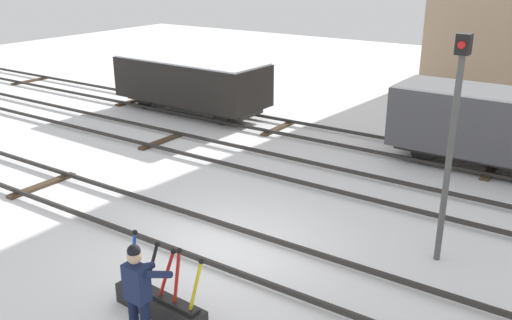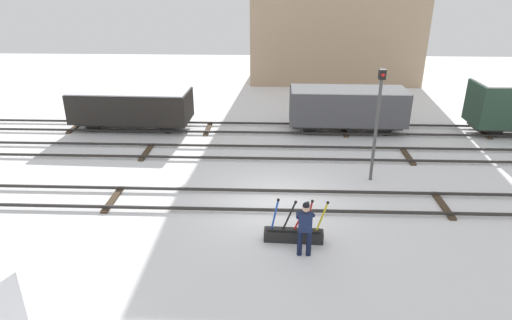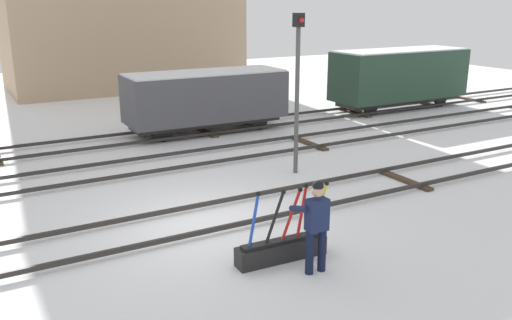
{
  "view_description": "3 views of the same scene",
  "coord_description": "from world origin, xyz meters",
  "px_view_note": "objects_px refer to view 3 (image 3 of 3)",
  "views": [
    {
      "loc": [
        6.2,
        -7.88,
        5.58
      ],
      "look_at": [
        0.05,
        1.16,
        1.6
      ],
      "focal_mm": 38.94,
      "sensor_mm": 36.0,
      "label": 1
    },
    {
      "loc": [
        -0.17,
        -13.76,
        7.59
      ],
      "look_at": [
        -0.75,
        1.01,
        1.23
      ],
      "focal_mm": 30.81,
      "sensor_mm": 36.0,
      "label": 2
    },
    {
      "loc": [
        -4.48,
        -10.3,
        4.7
      ],
      "look_at": [
        1.37,
        0.12,
        1.21
      ],
      "focal_mm": 38.5,
      "sensor_mm": 36.0,
      "label": 3
    }
  ],
  "objects_px": {
    "signal_post": "(297,79)",
    "freight_car_back_track": "(206,97)",
    "switch_lever_frame": "(282,247)",
    "rail_worker": "(316,221)",
    "freight_car_mid_siding": "(400,75)"
  },
  "relations": [
    {
      "from": "rail_worker",
      "to": "signal_post",
      "type": "relative_size",
      "value": 0.4
    },
    {
      "from": "rail_worker",
      "to": "freight_car_mid_siding",
      "type": "height_order",
      "value": "freight_car_mid_siding"
    },
    {
      "from": "rail_worker",
      "to": "freight_car_back_track",
      "type": "height_order",
      "value": "freight_car_back_track"
    },
    {
      "from": "signal_post",
      "to": "freight_car_back_track",
      "type": "bearing_deg",
      "value": 91.43
    },
    {
      "from": "switch_lever_frame",
      "to": "freight_car_back_track",
      "type": "distance_m",
      "value": 10.66
    },
    {
      "from": "signal_post",
      "to": "switch_lever_frame",
      "type": "bearing_deg",
      "value": -125.96
    },
    {
      "from": "switch_lever_frame",
      "to": "rail_worker",
      "type": "distance_m",
      "value": 1.03
    },
    {
      "from": "signal_post",
      "to": "freight_car_back_track",
      "type": "distance_m",
      "value": 5.9
    },
    {
      "from": "freight_car_back_track",
      "to": "signal_post",
      "type": "bearing_deg",
      "value": -87.68
    },
    {
      "from": "switch_lever_frame",
      "to": "freight_car_mid_siding",
      "type": "height_order",
      "value": "freight_car_mid_siding"
    },
    {
      "from": "switch_lever_frame",
      "to": "signal_post",
      "type": "height_order",
      "value": "signal_post"
    },
    {
      "from": "rail_worker",
      "to": "signal_post",
      "type": "distance_m",
      "value": 6.12
    },
    {
      "from": "switch_lever_frame",
      "to": "freight_car_mid_siding",
      "type": "relative_size",
      "value": 0.3
    },
    {
      "from": "freight_car_back_track",
      "to": "freight_car_mid_siding",
      "type": "height_order",
      "value": "freight_car_mid_siding"
    },
    {
      "from": "switch_lever_frame",
      "to": "freight_car_back_track",
      "type": "relative_size",
      "value": 0.33
    }
  ]
}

